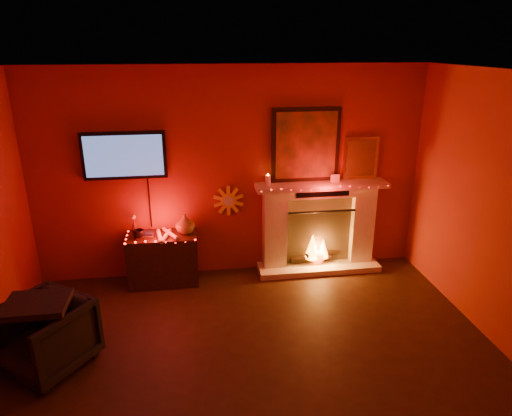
{
  "coord_description": "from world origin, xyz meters",
  "views": [
    {
      "loc": [
        -0.51,
        -3.1,
        2.93
      ],
      "look_at": [
        0.2,
        1.7,
        1.17
      ],
      "focal_mm": 32.0,
      "sensor_mm": 36.0,
      "label": 1
    }
  ],
  "objects_px": {
    "sunburst_clock": "(228,201)",
    "console_table": "(164,256)",
    "fireplace": "(318,218)",
    "tv": "(124,156)",
    "armchair": "(45,336)"
  },
  "relations": [
    {
      "from": "sunburst_clock",
      "to": "console_table",
      "type": "xyz_separation_m",
      "value": [
        -0.86,
        -0.22,
        -0.63
      ]
    },
    {
      "from": "fireplace",
      "to": "tv",
      "type": "bearing_deg",
      "value": 178.5
    },
    {
      "from": "fireplace",
      "to": "tv",
      "type": "distance_m",
      "value": 2.61
    },
    {
      "from": "armchair",
      "to": "sunburst_clock",
      "type": "bearing_deg",
      "value": 78.82
    },
    {
      "from": "sunburst_clock",
      "to": "armchair",
      "type": "distance_m",
      "value": 2.65
    },
    {
      "from": "fireplace",
      "to": "armchair",
      "type": "distance_m",
      "value": 3.52
    },
    {
      "from": "fireplace",
      "to": "console_table",
      "type": "bearing_deg",
      "value": -176.42
    },
    {
      "from": "fireplace",
      "to": "console_table",
      "type": "distance_m",
      "value": 2.08
    },
    {
      "from": "tv",
      "to": "sunburst_clock",
      "type": "relative_size",
      "value": 3.1
    },
    {
      "from": "fireplace",
      "to": "sunburst_clock",
      "type": "bearing_deg",
      "value": 175.63
    },
    {
      "from": "fireplace",
      "to": "tv",
      "type": "relative_size",
      "value": 1.76
    },
    {
      "from": "sunburst_clock",
      "to": "console_table",
      "type": "bearing_deg",
      "value": -165.66
    },
    {
      "from": "console_table",
      "to": "armchair",
      "type": "relative_size",
      "value": 1.22
    },
    {
      "from": "fireplace",
      "to": "armchair",
      "type": "height_order",
      "value": "fireplace"
    },
    {
      "from": "fireplace",
      "to": "armchair",
      "type": "relative_size",
      "value": 2.9
    }
  ]
}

